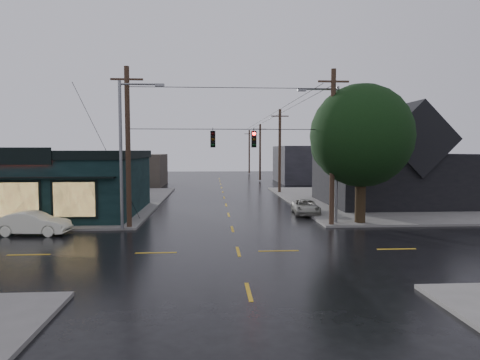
{
  "coord_description": "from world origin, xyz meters",
  "views": [
    {
      "loc": [
        -1.27,
        -20.66,
        4.98
      ],
      "look_at": [
        0.36,
        4.03,
        3.25
      ],
      "focal_mm": 32.0,
      "sensor_mm": 36.0,
      "label": 1
    }
  ],
  "objects": [
    {
      "name": "utility_pole_far_a",
      "position": [
        6.5,
        28.0,
        0.0
      ],
      "size": [
        2.0,
        0.32,
        9.65
      ],
      "primitive_type": null,
      "color": "black",
      "rests_on": "ground"
    },
    {
      "name": "utility_pole_nw",
      "position": [
        -6.5,
        6.5,
        0.0
      ],
      "size": [
        2.0,
        0.32,
        10.15
      ],
      "primitive_type": null,
      "color": "black",
      "rests_on": "ground"
    },
    {
      "name": "utility_pole_ne",
      "position": [
        6.5,
        6.5,
        0.0
      ],
      "size": [
        2.0,
        0.32,
        10.15
      ],
      "primitive_type": null,
      "color": "black",
      "rests_on": "ground"
    },
    {
      "name": "sedan_cream",
      "position": [
        -11.78,
        4.92,
        0.69
      ],
      "size": [
        4.29,
        1.79,
        1.38
      ],
      "primitive_type": "imported",
      "rotation": [
        0.0,
        0.0,
        1.49
      ],
      "color": "#EAECCF",
      "rests_on": "ground"
    },
    {
      "name": "streetlight_ne",
      "position": [
        7.0,
        7.2,
        0.0
      ],
      "size": [
        5.4,
        0.3,
        9.15
      ],
      "primitive_type": null,
      "color": "slate",
      "rests_on": "ground"
    },
    {
      "name": "span_signal_assembly",
      "position": [
        0.1,
        6.5,
        5.7
      ],
      "size": [
        13.0,
        0.48,
        1.23
      ],
      "color": "black",
      "rests_on": "ground"
    },
    {
      "name": "bg_building_east",
      "position": [
        16.0,
        45.0,
        2.8
      ],
      "size": [
        14.0,
        12.0,
        5.6
      ],
      "primitive_type": "cube",
      "color": "black",
      "rests_on": "ground"
    },
    {
      "name": "suv_silver",
      "position": [
        6.0,
        11.93,
        0.57
      ],
      "size": [
        2.21,
        4.24,
        1.14
      ],
      "primitive_type": "imported",
      "rotation": [
        0.0,
        0.0,
        -0.08
      ],
      "color": "#9D9C91",
      "rests_on": "ground"
    },
    {
      "name": "sidewalk_nw",
      "position": [
        -20.0,
        20.0,
        0.07
      ],
      "size": [
        28.0,
        28.0,
        0.15
      ],
      "primitive_type": "cube",
      "color": "#64625E",
      "rests_on": "ground"
    },
    {
      "name": "utility_pole_far_c",
      "position": [
        6.5,
        68.0,
        0.0
      ],
      "size": [
        2.0,
        0.32,
        9.15
      ],
      "primitive_type": null,
      "color": "black",
      "rests_on": "ground"
    },
    {
      "name": "streetlight_nw",
      "position": [
        -6.8,
        5.8,
        0.0
      ],
      "size": [
        5.4,
        0.3,
        9.15
      ],
      "primitive_type": null,
      "color": "slate",
      "rests_on": "ground"
    },
    {
      "name": "ground_plane",
      "position": [
        0.0,
        0.0,
        0.0
      ],
      "size": [
        160.0,
        160.0,
        0.0
      ],
      "primitive_type": "plane",
      "color": "black"
    },
    {
      "name": "bg_building_west",
      "position": [
        -14.0,
        40.0,
        2.2
      ],
      "size": [
        12.0,
        10.0,
        4.4
      ],
      "primitive_type": "cube",
      "color": "#3D342C",
      "rests_on": "ground"
    },
    {
      "name": "sidewalk_ne",
      "position": [
        20.0,
        20.0,
        0.07
      ],
      "size": [
        28.0,
        28.0,
        0.15
      ],
      "primitive_type": "cube",
      "color": "#64625E",
      "rests_on": "ground"
    },
    {
      "name": "pizza_shop",
      "position": [
        -15.0,
        12.94,
        2.56
      ],
      "size": [
        16.3,
        12.34,
        4.9
      ],
      "color": "black",
      "rests_on": "ground"
    },
    {
      "name": "corner_tree",
      "position": [
        8.63,
        7.14,
        5.92
      ],
      "size": [
        6.82,
        6.82,
        9.2
      ],
      "color": "black",
      "rests_on": "ground"
    },
    {
      "name": "ne_building",
      "position": [
        15.0,
        17.0,
        4.47
      ],
      "size": [
        12.6,
        11.6,
        8.75
      ],
      "color": "black",
      "rests_on": "ground"
    },
    {
      "name": "utility_pole_far_b",
      "position": [
        6.5,
        48.0,
        0.0
      ],
      "size": [
        2.0,
        0.32,
        9.15
      ],
      "primitive_type": null,
      "color": "black",
      "rests_on": "ground"
    }
  ]
}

